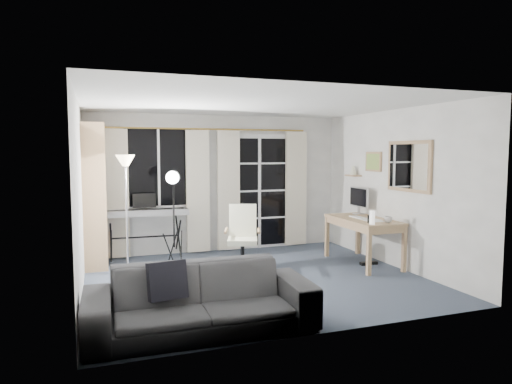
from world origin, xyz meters
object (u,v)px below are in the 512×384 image
Objects in this scene: mug at (388,219)px; sofa at (201,288)px; studio_light at (173,189)px; desk at (363,224)px; monitor at (359,198)px; office_chair at (243,232)px; keyboard_piano at (145,213)px; bookshelf at (91,199)px; torchiere_lamp at (126,178)px.

mug is 3.39m from sofa.
studio_light is 2.99m from desk.
monitor reaches higher than desk.
sofa is (-3.20, -2.27, -0.56)m from monitor.
office_chair is at bearing 172.73° from desk.
keyboard_piano is at bearing 149.75° from mug.
sofa is (1.01, -3.16, -0.60)m from bookshelf.
torchiere_lamp reaches higher than office_chair.
bookshelf is at bearing 168.62° from monitor.
monitor is at bearing -11.70° from bookshelf.
office_chair is (1.63, -0.38, -0.80)m from torchiere_lamp.
office_chair reaches higher than mug.
torchiere_lamp is at bearing 170.25° from desk.
studio_light is 12.88× the size of mug.
sofa is (-1.10, -2.09, -0.15)m from office_chair.
bookshelf is at bearing -171.44° from keyboard_piano.
mug is at bearing -1.74° from office_chair.
studio_light reaches higher than mug.
bookshelf is 0.86m from keyboard_piano.
monitor is at bearing 84.19° from mug.
studio_light is 1.55× the size of office_chair.
bookshelf is at bearing 124.32° from torchiere_lamp.
mug is (2.97, -1.07, -0.44)m from studio_light.
torchiere_lamp reaches higher than mug.
keyboard_piano reaches higher than office_chair.
torchiere_lamp is at bearing 103.72° from sofa.
studio_light reaches higher than keyboard_piano.
keyboard_piano is (0.34, 0.78, -0.62)m from torchiere_lamp.
desk is at bearing -113.00° from monitor.
office_chair is at bearing 159.15° from mug.
studio_light is 0.68× the size of sofa.
torchiere_lamp is at bearing 177.61° from monitor.
torchiere_lamp reaches higher than keyboard_piano.
keyboard_piano is at bearing 6.00° from bookshelf.
keyboard_piano is at bearing 157.24° from office_chair.
bookshelf is 0.98× the size of sofa.
studio_light is 2.52m from sofa.
mug is at bearing -3.95° from studio_light.
keyboard_piano is 1.04× the size of desk.
bookshelf reaches higher than mug.
desk is (3.20, -1.42, -0.13)m from keyboard_piano.
monitor is (4.21, -0.89, -0.04)m from bookshelf.
mug is at bearing -23.88° from bookshelf.
studio_light is 1.20m from office_chair.
office_chair is 0.73× the size of desk.
monitor is at bearing 13.61° from studio_light.
torchiere_lamp is at bearing -110.48° from keyboard_piano.
sofa is (-3.10, -1.32, -0.35)m from mug.
torchiere_lamp is 3.76m from monitor.
office_chair is 8.33× the size of mug.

